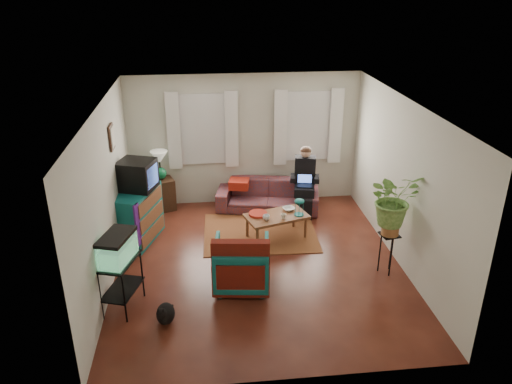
{
  "coord_description": "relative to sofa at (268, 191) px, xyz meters",
  "views": [
    {
      "loc": [
        -0.81,
        -6.84,
        4.29
      ],
      "look_at": [
        0.0,
        0.4,
        1.1
      ],
      "focal_mm": 35.0,
      "sensor_mm": 36.0,
      "label": 1
    }
  ],
  "objects": [
    {
      "name": "sofa",
      "position": [
        0.0,
        0.0,
        0.0
      ],
      "size": [
        2.09,
        1.16,
        0.77
      ],
      "primitive_type": "imported",
      "rotation": [
        0.0,
        0.0,
        -0.21
      ],
      "color": "brown",
      "rests_on": "floor"
    },
    {
      "name": "serape_throw",
      "position": [
        -0.77,
        -2.9,
        0.19
      ],
      "size": [
        0.84,
        0.29,
        0.67
      ],
      "primitive_type": "cube",
      "rotation": [
        0.0,
        0.0,
        -0.12
      ],
      "color": "#9E0A0A",
      "rests_on": "armchair"
    },
    {
      "name": "ceiling",
      "position": [
        -0.42,
        -2.05,
        2.21
      ],
      "size": [
        4.5,
        5.0,
        0.01
      ],
      "primitive_type": "cube",
      "color": "white",
      "rests_on": "wall_back"
    },
    {
      "name": "window_right",
      "position": [
        0.83,
        0.43,
        1.16
      ],
      "size": [
        1.08,
        0.04,
        1.38
      ],
      "primitive_type": "cube",
      "color": "white",
      "rests_on": "wall_back"
    },
    {
      "name": "wall_front",
      "position": [
        -0.42,
        -4.55,
        0.91
      ],
      "size": [
        4.5,
        0.01,
        2.6
      ],
      "primitive_type": "cube",
      "color": "silver",
      "rests_on": "floor"
    },
    {
      "name": "black_cat",
      "position": [
        -1.82,
        -3.34,
        -0.22
      ],
      "size": [
        0.33,
        0.42,
        0.32
      ],
      "primitive_type": "ellipsoid",
      "rotation": [
        0.0,
        0.0,
        -0.23
      ],
      "color": "black",
      "rests_on": "floor"
    },
    {
      "name": "bowl",
      "position": [
        0.24,
        -1.01,
        0.08
      ],
      "size": [
        0.26,
        0.26,
        0.05
      ],
      "primitive_type": "imported",
      "rotation": [
        0.0,
        0.0,
        0.3
      ],
      "color": "white",
      "rests_on": "coffee_table"
    },
    {
      "name": "coffee_table",
      "position": [
        -0.01,
        -1.19,
        -0.17
      ],
      "size": [
        1.18,
        0.86,
        0.44
      ],
      "primitive_type": "cube",
      "rotation": [
        0.0,
        0.0,
        0.3
      ],
      "color": "brown",
      "rests_on": "floor"
    },
    {
      "name": "wall_back",
      "position": [
        -0.42,
        0.45,
        0.91
      ],
      "size": [
        4.5,
        0.01,
        2.6
      ],
      "primitive_type": "cube",
      "color": "silver",
      "rests_on": "floor"
    },
    {
      "name": "cup_a",
      "position": [
        -0.21,
        -1.35,
        0.1
      ],
      "size": [
        0.15,
        0.15,
        0.09
      ],
      "primitive_type": "imported",
      "rotation": [
        0.0,
        0.0,
        0.3
      ],
      "color": "white",
      "rests_on": "coffee_table"
    },
    {
      "name": "aquarium",
      "position": [
        -2.42,
        -2.95,
        0.57
      ],
      "size": [
        0.51,
        0.69,
        0.4
      ],
      "primitive_type": "cube",
      "rotation": [
        0.0,
        0.0,
        -0.3
      ],
      "color": "#7FD899",
      "rests_on": "aquarium_stand"
    },
    {
      "name": "floor",
      "position": [
        -0.42,
        -2.05,
        -0.39
      ],
      "size": [
        4.5,
        5.0,
        0.01
      ],
      "primitive_type": "cube",
      "color": "#4F2B14",
      "rests_on": "ground"
    },
    {
      "name": "wall_right",
      "position": [
        1.83,
        -2.05,
        0.91
      ],
      "size": [
        0.01,
        5.0,
        2.6
      ],
      "primitive_type": "cube",
      "color": "silver",
      "rests_on": "floor"
    },
    {
      "name": "wall_left",
      "position": [
        -2.67,
        -2.05,
        0.91
      ],
      "size": [
        0.01,
        5.0,
        2.6
      ],
      "primitive_type": "cube",
      "color": "silver",
      "rests_on": "floor"
    },
    {
      "name": "potted_plant",
      "position": [
        1.53,
        -2.48,
        0.74
      ],
      "size": [
        0.86,
        0.78,
        0.85
      ],
      "primitive_type": "imported",
      "rotation": [
        0.0,
        0.0,
        0.17
      ],
      "color": "#599947",
      "rests_on": "plant_stand"
    },
    {
      "name": "plant_stand",
      "position": [
        1.53,
        -2.48,
        -0.05
      ],
      "size": [
        0.33,
        0.33,
        0.67
      ],
      "primitive_type": "cube",
      "rotation": [
        0.0,
        0.0,
        0.17
      ],
      "color": "black",
      "rests_on": "floor"
    },
    {
      "name": "seated_person",
      "position": [
        0.7,
        -0.15,
        0.2
      ],
      "size": [
        0.61,
        0.69,
        1.18
      ],
      "primitive_type": null,
      "rotation": [
        0.0,
        0.0,
        -0.21
      ],
      "color": "black",
      "rests_on": "sofa"
    },
    {
      "name": "picture_frame",
      "position": [
        -2.63,
        -1.2,
        1.56
      ],
      "size": [
        0.04,
        0.32,
        0.4
      ],
      "primitive_type": "cube",
      "color": "#3D2616",
      "rests_on": "wall_left"
    },
    {
      "name": "birdcage",
      "position": [
        0.39,
        -1.22,
        0.21
      ],
      "size": [
        0.22,
        0.22,
        0.31
      ],
      "primitive_type": null,
      "rotation": [
        0.0,
        0.0,
        0.3
      ],
      "color": "#115B6B",
      "rests_on": "coffee_table"
    },
    {
      "name": "armchair",
      "position": [
        -0.73,
        -2.59,
        0.02
      ],
      "size": [
        0.88,
        0.83,
        0.81
      ],
      "primitive_type": "imported",
      "rotation": [
        0.0,
        0.0,
        3.02
      ],
      "color": "#125471",
      "rests_on": "floor"
    },
    {
      "name": "area_rug",
      "position": [
        -0.27,
        -0.99,
        -0.38
      ],
      "size": [
        2.06,
        1.68,
        0.01
      ],
      "primitive_type": "cube",
      "rotation": [
        0.0,
        0.0,
        -0.04
      ],
      "color": "maroon",
      "rests_on": "floor"
    },
    {
      "name": "crt_tv",
      "position": [
        -2.35,
        -0.92,
        0.8
      ],
      "size": [
        0.71,
        0.68,
        0.5
      ],
      "primitive_type": "cube",
      "rotation": [
        0.0,
        0.0,
        -0.33
      ],
      "color": "black",
      "rests_on": "dresser"
    },
    {
      "name": "aquarium_stand",
      "position": [
        -2.42,
        -2.95,
        -0.01
      ],
      "size": [
        0.56,
        0.76,
        0.76
      ],
      "primitive_type": "cube",
      "rotation": [
        0.0,
        0.0,
        -0.3
      ],
      "color": "black",
      "rests_on": "floor"
    },
    {
      "name": "window_left",
      "position": [
        -1.22,
        0.43,
        1.16
      ],
      "size": [
        1.08,
        0.04,
        1.38
      ],
      "primitive_type": "cube",
      "color": "white",
      "rests_on": "wall_back"
    },
    {
      "name": "snack_tray",
      "position": [
        -0.32,
        -1.13,
        0.07
      ],
      "size": [
        0.41,
        0.41,
        0.04
      ],
      "primitive_type": "cylinder",
      "rotation": [
        0.0,
        0.0,
        0.3
      ],
      "color": "#B21414",
      "rests_on": "coffee_table"
    },
    {
      "name": "table_lamp",
      "position": [
        -2.07,
        0.24,
        0.52
      ],
      "size": [
        0.42,
        0.42,
        0.58
      ],
      "primitive_type": null,
      "rotation": [
        0.0,
        0.0,
        0.34
      ],
      "color": "white",
      "rests_on": "side_table"
    },
    {
      "name": "curtains_left",
      "position": [
        -1.22,
        0.35,
        1.16
      ],
      "size": [
        1.36,
        0.06,
        1.5
      ],
      "primitive_type": "cube",
      "color": "white",
      "rests_on": "wall_back"
    },
    {
      "name": "side_table",
      "position": [
        -2.07,
        0.24,
        -0.07
      ],
      "size": [
        0.56,
        0.56,
        0.63
      ],
      "primitive_type": "cube",
      "rotation": [
        0.0,
        0.0,
        0.34
      ],
      "color": "#3C2B16",
      "rests_on": "floor"
    },
    {
      "name": "cup_b",
      "position": [
        0.09,
        -1.34,
        0.1
      ],
      "size": [
        0.12,
        0.12,
        0.09
      ],
      "primitive_type": "imported",
      "rotation": [
        0.0,
        0.0,
        0.3
      ],
      "color": "beige",
      "rests_on": "coffee_table"
    },
    {
      "name": "curtains_right",
      "position": [
        0.83,
        0.35,
        1.16
      ],
      "size": [
        1.36,
        0.06,
        1.5
      ],
      "primitive_type": "cube",
      "color": "white",
      "rests_on": "wall_back"
    },
    {
      "name": "dresser",
      "position": [
        -2.41,
        -1.01,
        0.08
      ],
      "size": [
        0.83,
        1.16,
        0.94
      ],
      "primitive_type": "cube",
      "rotation": [
        0.0,
        0.0,
        -0.33
      ],
      "color": "#11666A",
      "rests_on": "floor"
    }
  ]
}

